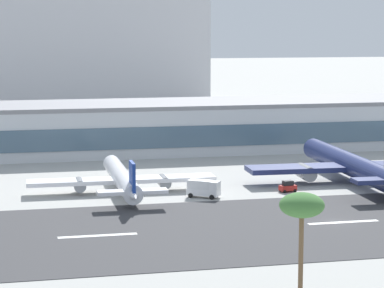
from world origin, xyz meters
The scene contains 11 objects.
ground_plane centered at (0.00, 0.00, 0.00)m, with size 1400.00×1400.00×0.00m, color #A8A8A3.
runway_strip centered at (0.00, -0.75, 0.04)m, with size 800.00×41.52×0.08m, color #38383A.
runway_centreline_dash_3 centered at (-38.71, -0.75, 0.09)m, with size 12.00×1.20×0.01m, color white.
runway_centreline_dash_4 centered at (1.00, -0.75, 0.09)m, with size 12.00×1.20×0.01m, color white.
terminal_building centered at (-7.75, 83.72, 6.25)m, with size 141.83×26.63×12.49m.
distant_hotel_block centered at (-44.38, 209.10, 21.47)m, with size 144.70×24.97×42.94m, color #BCBCC1.
airliner_navy_tail_gate_1 centered at (-30.44, 31.36, 2.63)m, with size 36.06×39.63×8.27m.
airliner_gold_tail_gate_2 centered at (16.63, 31.55, 3.45)m, with size 43.32×51.94×10.83m.
service_baggage_tug_0 centered at (0.63, 25.35, 1.05)m, with size 3.43×2.34×2.20m.
service_box_truck_1 centered at (-16.38, 23.71, 1.79)m, with size 6.30×5.38×3.25m.
palm_tree_0 centered at (-19.10, -35.57, 10.97)m, with size 5.20×5.20×12.64m.
Camera 1 is at (-51.77, -123.47, 31.31)m, focal length 77.93 mm.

